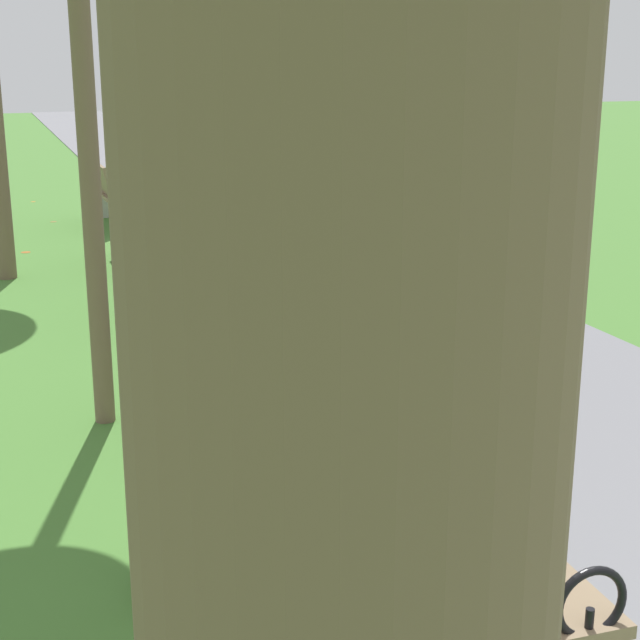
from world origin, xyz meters
TOP-DOWN VIEW (x-y plane):
  - paved_walkway at (1.38, 18.00)m, footprint 2.76×44.00m
  - park_bench_2 at (-0.50, 2.41)m, footprint 0.52×1.61m
  - park_bench_3 at (-0.50, 4.99)m, footprint 0.48×1.60m
  - park_bench_4 at (-0.50, 7.73)m, footprint 0.48×1.60m
  - park_bench_5 at (-0.50, 10.03)m, footprint 0.49×1.61m
  - park_bench_6 at (-0.50, 12.78)m, footprint 0.52×1.61m
  - pedestrian_walking at (1.30, 18.46)m, footprint 0.53×0.27m
  - scattered_leaves at (0.15, 8.87)m, footprint 4.70×16.94m

SIDE VIEW (x-z plane):
  - paved_walkway at x=1.38m, z-range 0.00..0.02m
  - scattered_leaves at x=0.15m, z-range 0.00..0.02m
  - park_bench_2 at x=-0.50m, z-range 0.04..0.93m
  - park_bench_3 at x=-0.50m, z-range 0.04..0.93m
  - park_bench_4 at x=-0.50m, z-range 0.04..0.93m
  - park_bench_5 at x=-0.50m, z-range 0.04..0.93m
  - park_bench_6 at x=-0.50m, z-range 0.04..0.93m
  - pedestrian_walking at x=1.30m, z-range 0.12..1.74m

